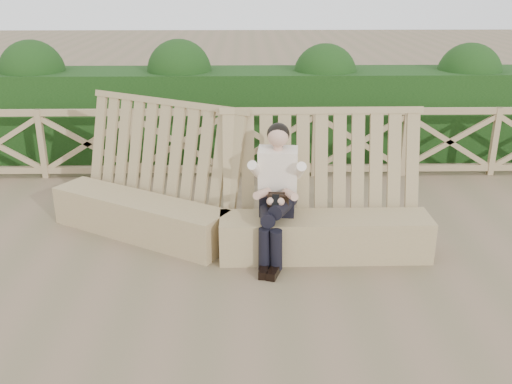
{
  "coord_description": "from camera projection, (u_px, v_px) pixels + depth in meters",
  "views": [
    {
      "loc": [
        -0.38,
        -5.17,
        3.02
      ],
      "look_at": [
        -0.27,
        0.4,
        0.9
      ],
      "focal_mm": 40.0,
      "sensor_mm": 36.0,
      "label": 1
    }
  ],
  "objects": [
    {
      "name": "ground",
      "position": [
        283.0,
        286.0,
        5.91
      ],
      "size": [
        60.0,
        60.0,
        0.0
      ],
      "primitive_type": "plane",
      "color": "brown",
      "rests_on": "ground"
    },
    {
      "name": "bench",
      "position": [
        230.0,
        211.0,
        6.76
      ],
      "size": [
        4.54,
        1.91,
        1.62
      ],
      "rotation": [
        0.0,
        0.0,
        -0.25
      ],
      "color": "#967F55",
      "rests_on": "ground"
    },
    {
      "name": "woman",
      "position": [
        276.0,
        188.0,
        6.29
      ],
      "size": [
        0.47,
        0.95,
        1.53
      ],
      "rotation": [
        0.0,
        0.0,
        -0.11
      ],
      "color": "black",
      "rests_on": "ground"
    },
    {
      "name": "guardrail",
      "position": [
        269.0,
        143.0,
        8.98
      ],
      "size": [
        10.1,
        0.09,
        1.1
      ],
      "color": "#886D4F",
      "rests_on": "ground"
    },
    {
      "name": "hedge",
      "position": [
        267.0,
        113.0,
        10.04
      ],
      "size": [
        12.0,
        1.2,
        1.5
      ],
      "primitive_type": "cube",
      "color": "black",
      "rests_on": "ground"
    }
  ]
}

